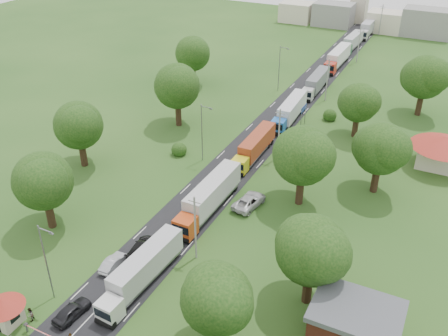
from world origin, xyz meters
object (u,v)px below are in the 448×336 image
Objects in this scene: truck_0 at (142,270)px; car_lane_mid at (113,263)px; info_sign at (304,111)px; guard_booth at (4,308)px; car_lane_front at (72,311)px; boom_barrier at (49,336)px.

truck_0 is 5.12m from car_lane_mid.
truck_0 is at bearing -93.42° from info_sign.
info_sign reaches higher than car_lane_mid.
guard_booth reaches higher than car_lane_mid.
car_lane_mid is (-0.85, 8.27, -0.08)m from car_lane_front.
car_lane_mid is at bearing -79.08° from car_lane_front.
guard_booth is 1.07× the size of info_sign.
car_lane_front is at bearing -118.34° from truck_0.
guard_booth is 1.05× the size of car_lane_mid.
truck_0 is at bearing 167.83° from car_lane_mid.
guard_booth is at bearing -101.68° from info_sign.
boom_barrier is at bearing 0.01° from guard_booth.
truck_0 reaches higher than car_lane_mid.
boom_barrier is 11.82m from truck_0.
guard_booth reaches higher than car_lane_front.
guard_booth is at bearing -130.30° from truck_0.
truck_0 is (9.48, 11.18, -0.09)m from guard_booth.
info_sign reaches higher than car_lane_front.
guard_booth is 12.94m from car_lane_mid.
info_sign is 48.68m from car_lane_mid.
boom_barrier is at bearing 93.19° from car_lane_mid.
info_sign is 0.29× the size of truck_0.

